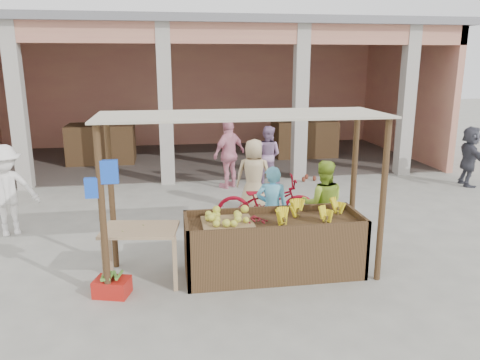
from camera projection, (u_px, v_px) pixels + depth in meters
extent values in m
plane|color=gray|center=(240.00, 275.00, 6.96)|extent=(60.00, 60.00, 0.00)
cube|color=tan|center=(192.00, 91.00, 17.38)|extent=(14.00, 0.20, 4.00)
cube|color=tan|center=(403.00, 95.00, 15.65)|extent=(0.20, 6.00, 4.00)
cube|color=tan|center=(204.00, 33.00, 11.44)|extent=(14.00, 0.30, 0.50)
cube|color=slate|center=(196.00, 26.00, 14.08)|extent=(14.40, 6.40, 0.20)
cube|color=#ABA69D|center=(18.00, 108.00, 11.19)|extent=(0.35, 0.35, 4.00)
cube|color=#ABA69D|center=(165.00, 106.00, 11.72)|extent=(0.35, 0.35, 4.00)
cube|color=#ABA69D|center=(300.00, 104.00, 12.25)|extent=(0.35, 0.35, 4.00)
cube|color=#ABA69D|center=(407.00, 102.00, 12.71)|extent=(0.35, 0.35, 4.00)
cube|color=#513720|center=(102.00, 144.00, 14.49)|extent=(2.00, 1.20, 1.20)
cube|color=#513720|center=(304.00, 138.00, 15.48)|extent=(2.00, 1.20, 1.20)
cube|color=#513720|center=(273.00, 248.00, 6.94)|extent=(2.60, 0.95, 0.80)
cylinder|color=#513720|center=(103.00, 216.00, 5.96)|extent=(0.09, 0.09, 2.35)
cylinder|color=#513720|center=(383.00, 202.00, 6.54)|extent=(0.09, 0.09, 2.35)
cylinder|color=#513720|center=(111.00, 194.00, 6.96)|extent=(0.09, 0.09, 2.35)
cylinder|color=#513720|center=(353.00, 183.00, 7.54)|extent=(0.09, 0.09, 2.35)
cube|color=#C0B79F|center=(243.00, 115.00, 6.46)|extent=(4.00, 1.35, 0.03)
cube|color=blue|center=(109.00, 172.00, 5.83)|extent=(0.22, 0.08, 0.30)
cube|color=blue|center=(92.00, 188.00, 5.85)|extent=(0.18, 0.07, 0.26)
cube|color=olive|center=(228.00, 224.00, 6.70)|extent=(0.73, 0.63, 0.06)
ellipsoid|color=yellow|center=(227.00, 217.00, 6.67)|extent=(0.62, 0.54, 0.14)
ellipsoid|color=maroon|center=(254.00, 220.00, 6.73)|extent=(0.43, 0.35, 0.14)
cube|color=tan|center=(140.00, 230.00, 6.50)|extent=(1.12, 0.83, 0.04)
cube|color=tan|center=(105.00, 268.00, 6.25)|extent=(0.06, 0.06, 0.79)
cube|color=tan|center=(175.00, 264.00, 6.40)|extent=(0.06, 0.06, 0.79)
cube|color=tan|center=(110.00, 251.00, 6.81)|extent=(0.06, 0.06, 0.79)
cube|color=tan|center=(174.00, 247.00, 6.96)|extent=(0.06, 0.06, 0.79)
cube|color=red|center=(112.00, 287.00, 6.33)|extent=(0.53, 0.44, 0.24)
ellipsoid|color=maroon|center=(304.00, 172.00, 12.26)|extent=(0.39, 0.39, 0.53)
ellipsoid|color=maroon|center=(315.00, 171.00, 12.35)|extent=(0.39, 0.39, 0.53)
ellipsoid|color=maroon|center=(307.00, 169.00, 12.54)|extent=(0.39, 0.39, 0.53)
imported|color=#5BBBE6|center=(272.00, 206.00, 7.68)|extent=(0.67, 0.57, 1.55)
imported|color=#A5CD37|center=(323.00, 202.00, 7.89)|extent=(0.84, 0.60, 1.58)
imported|color=maroon|center=(266.00, 202.00, 8.82)|extent=(0.88, 2.04, 1.03)
imported|color=white|center=(6.00, 187.00, 8.37)|extent=(1.29, 0.97, 1.80)
imported|color=pink|center=(229.00, 152.00, 11.56)|extent=(1.20, 1.11, 1.83)
imported|color=tan|center=(254.00, 172.00, 9.74)|extent=(0.93, 0.72, 1.70)
imported|color=#44444F|center=(470.00, 155.00, 11.79)|extent=(0.92, 1.57, 1.60)
imported|color=#A27EAA|center=(267.00, 152.00, 11.97)|extent=(0.92, 0.81, 1.64)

